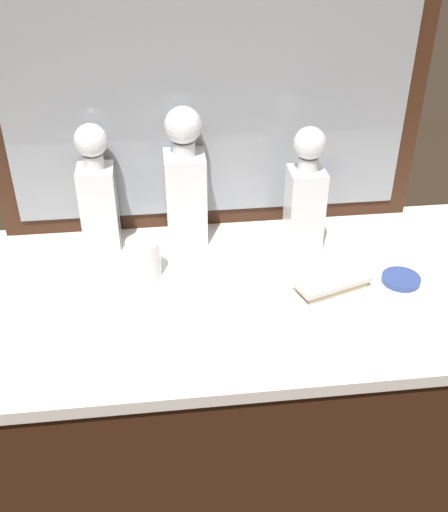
# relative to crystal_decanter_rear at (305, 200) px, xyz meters

# --- Properties ---
(dresser) EXTENTS (1.28, 0.58, 0.84)m
(dresser) POSITION_rel_crystal_decanter_rear_xyz_m (-0.20, -0.15, -0.53)
(dresser) COLOR #381E11
(dresser) RESTS_ON ground_plane
(dresser_mirror) EXTENTS (0.95, 0.03, 0.71)m
(dresser_mirror) POSITION_rel_crystal_decanter_rear_xyz_m (-0.20, 0.12, 0.24)
(dresser_mirror) COLOR #381E11
(dresser_mirror) RESTS_ON dresser
(crystal_decanter_rear) EXTENTS (0.08, 0.08, 0.28)m
(crystal_decanter_rear) POSITION_rel_crystal_decanter_rear_xyz_m (0.00, 0.00, 0.00)
(crystal_decanter_rear) COLOR white
(crystal_decanter_rear) RESTS_ON dresser
(crystal_decanter_right) EXTENTS (0.08, 0.08, 0.28)m
(crystal_decanter_right) POSITION_rel_crystal_decanter_rear_xyz_m (-0.45, 0.06, 0.00)
(crystal_decanter_right) COLOR white
(crystal_decanter_right) RESTS_ON dresser
(crystal_decanter_far_left) EXTENTS (0.09, 0.09, 0.31)m
(crystal_decanter_far_left) POSITION_rel_crystal_decanter_rear_xyz_m (-0.26, 0.06, 0.01)
(crystal_decanter_far_left) COLOR white
(crystal_decanter_far_left) RESTS_ON dresser
(crystal_tumbler_left) EXTENTS (0.07, 0.07, 0.08)m
(crystal_tumbler_left) POSITION_rel_crystal_decanter_rear_xyz_m (-0.35, -0.08, -0.08)
(crystal_tumbler_left) COLOR white
(crystal_tumbler_left) RESTS_ON dresser
(silver_brush_far_right) EXTENTS (0.16, 0.11, 0.02)m
(silver_brush_far_right) POSITION_rel_crystal_decanter_rear_xyz_m (0.02, -0.17, -0.10)
(silver_brush_far_right) COLOR #B7A88C
(silver_brush_far_right) RESTS_ON dresser
(porcelain_dish) EXTENTS (0.08, 0.08, 0.01)m
(porcelain_dish) POSITION_rel_crystal_decanter_rear_xyz_m (0.17, -0.17, -0.11)
(porcelain_dish) COLOR #33478C
(porcelain_dish) RESTS_ON dresser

